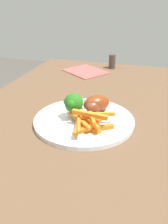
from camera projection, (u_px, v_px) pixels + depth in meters
dining_table at (81, 149)px, 0.76m from camera, size 1.17×0.70×0.73m
dinner_plate at (84, 120)px, 0.68m from camera, size 0.27×0.27×0.01m
broccoli_floret_front at (74, 103)px, 0.66m from camera, size 0.06×0.05×0.07m
carrot_fries_pile at (88, 122)px, 0.62m from camera, size 0.14×0.14×0.04m
chicken_drumstick_near at (94, 106)px, 0.70m from camera, size 0.11×0.08×0.04m
chicken_drumstick_far at (95, 104)px, 0.70m from camera, size 0.11×0.12×0.05m
napkin at (86, 71)px, 1.09m from camera, size 0.21×0.22×0.00m
pepper_shaker at (112, 61)px, 1.12m from camera, size 0.03×0.03×0.06m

